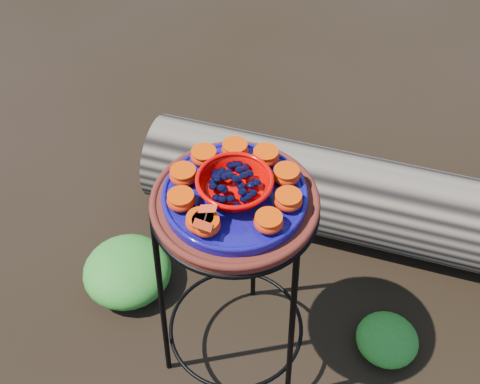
% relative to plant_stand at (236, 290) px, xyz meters
% --- Properties ---
extents(ground, '(60.00, 60.00, 0.00)m').
position_rel_plant_stand_xyz_m(ground, '(0.00, 0.00, -0.35)').
color(ground, black).
extents(plant_stand, '(0.44, 0.44, 0.70)m').
position_rel_plant_stand_xyz_m(plant_stand, '(0.00, 0.00, 0.00)').
color(plant_stand, black).
rests_on(plant_stand, ground).
extents(terracotta_saucer, '(0.39, 0.39, 0.03)m').
position_rel_plant_stand_xyz_m(terracotta_saucer, '(0.00, 0.00, 0.37)').
color(terracotta_saucer, '#431512').
rests_on(terracotta_saucer, plant_stand).
extents(cobalt_plate, '(0.34, 0.34, 0.02)m').
position_rel_plant_stand_xyz_m(cobalt_plate, '(0.00, 0.00, 0.39)').
color(cobalt_plate, '#050040').
rests_on(cobalt_plate, terracotta_saucer).
extents(red_bowl, '(0.17, 0.17, 0.05)m').
position_rel_plant_stand_xyz_m(red_bowl, '(0.00, 0.00, 0.43)').
color(red_bowl, '#C90200').
rests_on(red_bowl, cobalt_plate).
extents(glass_gems, '(0.13, 0.13, 0.02)m').
position_rel_plant_stand_xyz_m(glass_gems, '(0.00, 0.00, 0.46)').
color(glass_gems, black).
rests_on(glass_gems, red_bowl).
extents(orange_half_0, '(0.07, 0.07, 0.04)m').
position_rel_plant_stand_xyz_m(orange_half_0, '(-0.03, -0.12, 0.42)').
color(orange_half_0, '#B31E00').
rests_on(orange_half_0, cobalt_plate).
extents(orange_half_1, '(0.07, 0.07, 0.04)m').
position_rel_plant_stand_xyz_m(orange_half_1, '(0.10, -0.08, 0.42)').
color(orange_half_1, '#B31E00').
rests_on(orange_half_1, cobalt_plate).
extents(orange_half_2, '(0.07, 0.07, 0.04)m').
position_rel_plant_stand_xyz_m(orange_half_2, '(0.13, -0.01, 0.42)').
color(orange_half_2, '#B31E00').
rests_on(orange_half_2, cobalt_plate).
extents(orange_half_3, '(0.07, 0.07, 0.04)m').
position_rel_plant_stand_xyz_m(orange_half_3, '(0.11, 0.07, 0.42)').
color(orange_half_3, '#B31E00').
rests_on(orange_half_3, cobalt_plate).
extents(orange_half_4, '(0.07, 0.07, 0.04)m').
position_rel_plant_stand_xyz_m(orange_half_4, '(0.05, 0.12, 0.42)').
color(orange_half_4, '#B31E00').
rests_on(orange_half_4, cobalt_plate).
extents(orange_half_5, '(0.07, 0.07, 0.04)m').
position_rel_plant_stand_xyz_m(orange_half_5, '(-0.03, 0.12, 0.42)').
color(orange_half_5, '#B31E00').
rests_on(orange_half_5, cobalt_plate).
extents(orange_half_6, '(0.07, 0.07, 0.04)m').
position_rel_plant_stand_xyz_m(orange_half_6, '(-0.10, 0.08, 0.42)').
color(orange_half_6, '#B31E00').
rests_on(orange_half_6, cobalt_plate).
extents(orange_half_7, '(0.07, 0.07, 0.04)m').
position_rel_plant_stand_xyz_m(orange_half_7, '(-0.13, 0.01, 0.42)').
color(orange_half_7, '#B31E00').
rests_on(orange_half_7, cobalt_plate).
extents(orange_half_8, '(0.07, 0.07, 0.04)m').
position_rel_plant_stand_xyz_m(orange_half_8, '(-0.11, -0.07, 0.42)').
color(orange_half_8, '#B31E00').
rests_on(orange_half_8, cobalt_plate).
extents(orange_half_9, '(0.07, 0.07, 0.04)m').
position_rel_plant_stand_xyz_m(orange_half_9, '(-0.05, -0.12, 0.42)').
color(orange_half_9, '#B31E00').
rests_on(orange_half_9, cobalt_plate).
extents(butterfly, '(0.09, 0.06, 0.01)m').
position_rel_plant_stand_xyz_m(butterfly, '(-0.03, -0.12, 0.45)').
color(butterfly, red).
rests_on(butterfly, orange_half_0).
extents(driftwood_log, '(1.73, 0.52, 0.32)m').
position_rel_plant_stand_xyz_m(driftwood_log, '(0.37, 0.60, -0.19)').
color(driftwood_log, black).
rests_on(driftwood_log, ground).
extents(foliage_left, '(0.30, 0.30, 0.15)m').
position_rel_plant_stand_xyz_m(foliage_left, '(-0.43, 0.15, -0.27)').
color(foliage_left, '#235F21').
rests_on(foliage_left, ground).
extents(foliage_right, '(0.20, 0.20, 0.10)m').
position_rel_plant_stand_xyz_m(foliage_right, '(0.46, 0.14, -0.30)').
color(foliage_right, '#235F21').
rests_on(foliage_right, ground).
extents(foliage_back, '(0.28, 0.28, 0.14)m').
position_rel_plant_stand_xyz_m(foliage_back, '(-0.07, 0.59, -0.28)').
color(foliage_back, '#235F21').
rests_on(foliage_back, ground).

